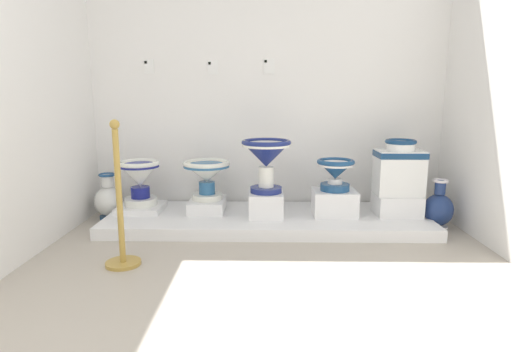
{
  "coord_description": "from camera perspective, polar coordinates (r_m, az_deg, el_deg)",
  "views": [
    {
      "loc": [
        1.64,
        -1.01,
        1.12
      ],
      "look_at": [
        1.57,
        2.54,
        0.44
      ],
      "focal_mm": 29.32,
      "sensor_mm": 36.0,
      "label": 1
    }
  ],
  "objects": [
    {
      "name": "antique_toilet_tall_cobalt",
      "position": [
        3.74,
        -6.75,
        0.43
      ],
      "size": [
        0.42,
        0.42,
        0.35
      ],
      "color": "white",
      "rests_on": "plinth_block_tall_cobalt"
    },
    {
      "name": "antique_toilet_rightmost",
      "position": [
        3.88,
        -15.6,
        -0.13
      ],
      "size": [
        0.37,
        0.37,
        0.4
      ],
      "color": "white",
      "rests_on": "plinth_block_rightmost"
    },
    {
      "name": "antique_toilet_central_ornate",
      "position": [
        3.54,
        1.4,
        2.83
      ],
      "size": [
        0.42,
        0.42,
        0.45
      ],
      "color": "navy",
      "rests_on": "plinth_block_central_ornate"
    },
    {
      "name": "antique_toilet_leftmost",
      "position": [
        3.8,
        18.94,
        1.14
      ],
      "size": [
        0.4,
        0.28,
        0.48
      ],
      "color": "white",
      "rests_on": "plinth_block_leftmost"
    },
    {
      "name": "decorative_vase_companion",
      "position": [
        3.9,
        23.62,
        -4.14
      ],
      "size": [
        0.25,
        0.25,
        0.43
      ],
      "color": "white",
      "rests_on": "ground_plane"
    },
    {
      "name": "plinth_block_squat_floral",
      "position": [
        3.71,
        10.63,
        -3.59
      ],
      "size": [
        0.37,
        0.31,
        0.22
      ],
      "primitive_type": "cube",
      "color": "white",
      "rests_on": "display_platform"
    },
    {
      "name": "antique_toilet_squat_floral",
      "position": [
        3.65,
        10.79,
        0.69
      ],
      "size": [
        0.32,
        0.32,
        0.27
      ],
      "color": "navy",
      "rests_on": "plinth_block_squat_floral"
    },
    {
      "name": "plinth_block_rightmost",
      "position": [
        3.94,
        -15.39,
        -4.2
      ],
      "size": [
        0.39,
        0.39,
        0.05
      ],
      "primitive_type": "cube",
      "color": "white",
      "rests_on": "display_platform"
    },
    {
      "name": "info_placard_third",
      "position": [
        4.03,
        1.78,
        14.79
      ],
      "size": [
        0.1,
        0.01,
        0.14
      ],
      "color": "white"
    },
    {
      "name": "info_placard_first",
      "position": [
        4.17,
        -14.4,
        14.27
      ],
      "size": [
        0.09,
        0.01,
        0.13
      ],
      "color": "white"
    },
    {
      "name": "decorative_vase_corner",
      "position": [
        4.1,
        -19.46,
        -3.09
      ],
      "size": [
        0.26,
        0.26,
        0.43
      ],
      "color": "navy",
      "rests_on": "ground_plane"
    },
    {
      "name": "stanchion_post_near_left",
      "position": [
        2.93,
        -17.99,
        -5.83
      ],
      "size": [
        0.24,
        0.24,
        0.98
      ],
      "color": "#B58F3F",
      "rests_on": "ground_plane"
    },
    {
      "name": "info_placard_second",
      "position": [
        4.05,
        -5.91,
        14.53
      ],
      "size": [
        0.1,
        0.01,
        0.13
      ],
      "color": "white"
    },
    {
      "name": "ground_plane",
      "position": [
        2.23,
        1.77,
        -19.75
      ],
      "size": [
        5.33,
        5.81,
        0.02
      ],
      "primitive_type": "cube",
      "color": "#B2A899"
    },
    {
      "name": "plinth_block_central_ornate",
      "position": [
        3.62,
        1.37,
        -3.84
      ],
      "size": [
        0.29,
        0.35,
        0.21
      ],
      "primitive_type": "cube",
      "color": "white",
      "rests_on": "display_platform"
    },
    {
      "name": "plinth_block_leftmost",
      "position": [
        3.87,
        18.64,
        -3.7
      ],
      "size": [
        0.37,
        0.33,
        0.18
      ],
      "primitive_type": "cube",
      "color": "white",
      "rests_on": "display_platform"
    },
    {
      "name": "plinth_block_tall_cobalt",
      "position": [
        3.81,
        -6.65,
        -3.97
      ],
      "size": [
        0.31,
        0.39,
        0.11
      ],
      "primitive_type": "cube",
      "color": "white",
      "rests_on": "display_platform"
    },
    {
      "name": "display_platform",
      "position": [
        3.71,
        1.5,
        -5.95
      ],
      "size": [
        2.79,
        0.89,
        0.1
      ],
      "primitive_type": "cube",
      "color": "white",
      "rests_on": "ground_plane"
    },
    {
      "name": "wall_back",
      "position": [
        4.07,
        1.56,
        16.4
      ],
      "size": [
        3.53,
        0.06,
        3.03
      ],
      "primitive_type": "cube",
      "color": "white",
      "rests_on": "ground_plane"
    }
  ]
}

